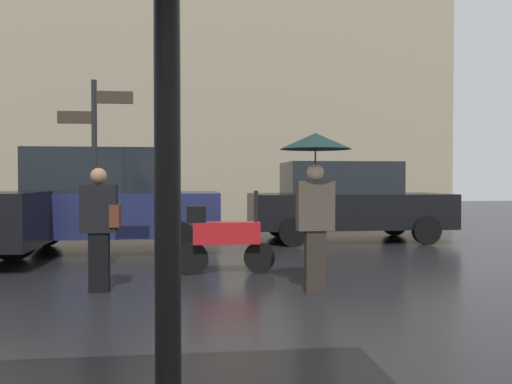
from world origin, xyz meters
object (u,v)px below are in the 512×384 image
at_px(pedestrian_with_umbrella, 315,171).
at_px(parked_scooter, 223,236).
at_px(street_signpost, 95,157).
at_px(pedestrian_with_bag, 100,222).
at_px(parked_car_right, 104,200).
at_px(parked_car_left, 345,201).

xyz_separation_m(pedestrian_with_umbrella, parked_scooter, (-1.07, 1.41, -0.95)).
bearing_deg(street_signpost, pedestrian_with_bag, -77.47).
xyz_separation_m(pedestrian_with_umbrella, street_signpost, (-2.94, 1.56, 0.23)).
xyz_separation_m(parked_scooter, parked_car_right, (-2.16, 2.78, 0.44)).
relative_size(parked_car_left, parked_car_right, 1.04).
bearing_deg(parked_car_left, street_signpost, 28.97).
distance_m(pedestrian_with_umbrella, pedestrian_with_bag, 2.75).
xyz_separation_m(pedestrian_with_bag, parked_scooter, (1.59, 1.10, -0.32)).
bearing_deg(parked_scooter, pedestrian_with_bag, -141.57).
height_order(pedestrian_with_umbrella, street_signpost, street_signpost).
height_order(pedestrian_with_bag, parked_car_right, parked_car_right).
bearing_deg(pedestrian_with_bag, parked_scooter, -141.08).
relative_size(pedestrian_with_umbrella, parked_car_left, 0.44).
bearing_deg(pedestrian_with_bag, parked_car_right, -77.39).
height_order(pedestrian_with_umbrella, parked_car_left, pedestrian_with_umbrella).
relative_size(pedestrian_with_umbrella, pedestrian_with_bag, 1.28).
xyz_separation_m(pedestrian_with_umbrella, pedestrian_with_bag, (-2.66, 0.30, -0.63)).
distance_m(pedestrian_with_umbrella, parked_car_left, 5.79).
distance_m(parked_scooter, street_signpost, 2.22).
distance_m(pedestrian_with_bag, street_signpost, 1.55).
xyz_separation_m(pedestrian_with_bag, street_signpost, (-0.28, 1.25, 0.86)).
distance_m(pedestrian_with_umbrella, parked_scooter, 2.01).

